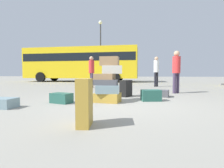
{
  "coord_description": "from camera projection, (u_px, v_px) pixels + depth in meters",
  "views": [
    {
      "loc": [
        0.54,
        -4.48,
        0.77
      ],
      "look_at": [
        -0.35,
        0.76,
        0.45
      ],
      "focal_mm": 27.54,
      "sensor_mm": 36.0,
      "label": 1
    }
  ],
  "objects": [
    {
      "name": "suitcase_tower",
      "position": [
        108.0,
        82.0,
        4.66
      ],
      "size": [
        0.77,
        0.66,
        1.23
      ],
      "color": "#B28C33",
      "rests_on": "ground"
    },
    {
      "name": "suitcase_teal_white_trunk",
      "position": [
        61.0,
        98.0,
        4.49
      ],
      "size": [
        0.61,
        0.47,
        0.26
      ],
      "primitive_type": "cube",
      "rotation": [
        0.0,
        0.0,
        -0.29
      ],
      "color": "#26594C",
      "rests_on": "ground"
    },
    {
      "name": "person_bearded_onlooker",
      "position": [
        176.0,
        68.0,
        6.68
      ],
      "size": [
        0.3,
        0.3,
        1.65
      ],
      "rotation": [
        0.0,
        0.0,
        -2.35
      ],
      "color": "#3F334C",
      "rests_on": "ground"
    },
    {
      "name": "suitcase_black_right_side",
      "position": [
        126.0,
        88.0,
        5.75
      ],
      "size": [
        0.41,
        0.5,
        0.55
      ],
      "primitive_type": "cube",
      "rotation": [
        0.0,
        0.0,
        -0.43
      ],
      "color": "black",
      "rests_on": "ground"
    },
    {
      "name": "suitcase_teal_behind_tower",
      "position": [
        151.0,
        95.0,
        4.84
      ],
      "size": [
        0.59,
        0.44,
        0.31
      ],
      "primitive_type": "cube",
      "rotation": [
        0.0,
        0.0,
        0.22
      ],
      "color": "#26594C",
      "rests_on": "ground"
    },
    {
      "name": "person_tourist_with_camera",
      "position": [
        92.0,
        69.0,
        9.28
      ],
      "size": [
        0.3,
        0.31,
        1.7
      ],
      "rotation": [
        0.0,
        0.0,
        -1.01
      ],
      "color": "#3F334C",
      "rests_on": "ground"
    },
    {
      "name": "suitcase_slate_foreground_near",
      "position": [
        2.0,
        103.0,
        3.86
      ],
      "size": [
        0.63,
        0.41,
        0.22
      ],
      "primitive_type": "cube",
      "rotation": [
        0.0,
        0.0,
        -0.02
      ],
      "color": "gray",
      "rests_on": "ground"
    },
    {
      "name": "ground_plane",
      "position": [
        120.0,
        103.0,
        4.55
      ],
      "size": [
        80.0,
        80.0,
        0.0
      ],
      "primitive_type": "plane",
      "color": "gray"
    },
    {
      "name": "lamp_post",
      "position": [
        101.0,
        42.0,
        16.81
      ],
      "size": [
        0.36,
        0.36,
        5.92
      ],
      "color": "#333338",
      "rests_on": "ground"
    },
    {
      "name": "suitcase_charcoal_left_side",
      "position": [
        159.0,
        93.0,
        5.74
      ],
      "size": [
        0.69,
        0.55,
        0.22
      ],
      "primitive_type": "cube",
      "rotation": [
        0.0,
        0.0,
        -0.23
      ],
      "color": "#4C4C51",
      "rests_on": "ground"
    },
    {
      "name": "suitcase_tan_foreground_far",
      "position": [
        85.0,
        102.0,
        2.51
      ],
      "size": [
        0.23,
        0.42,
        0.7
      ],
      "primitive_type": "cube",
      "rotation": [
        0.0,
        0.0,
        0.13
      ],
      "color": "#B28C33",
      "rests_on": "ground"
    },
    {
      "name": "person_passerby_in_red",
      "position": [
        156.0,
        69.0,
        10.11
      ],
      "size": [
        0.3,
        0.3,
        1.76
      ],
      "rotation": [
        0.0,
        0.0,
        -2.18
      ],
      "color": "black",
      "rests_on": "ground"
    },
    {
      "name": "parked_bus",
      "position": [
        81.0,
        62.0,
        16.3
      ],
      "size": [
        10.63,
        2.8,
        3.15
      ],
      "rotation": [
        0.0,
        0.0,
        -0.01
      ],
      "color": "yellow",
      "rests_on": "ground"
    }
  ]
}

